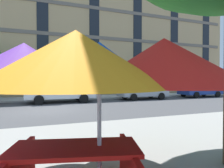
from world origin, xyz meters
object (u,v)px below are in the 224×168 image
(patio_umbrella, at_px, (99,66))
(picnic_table, at_px, (75,166))
(sedan_silver, at_px, (143,89))
(sedan_blue, at_px, (200,88))
(pickup_white, at_px, (58,89))

(patio_umbrella, height_order, picnic_table, patio_umbrella)
(sedan_silver, distance_m, sedan_blue, 6.59)
(pickup_white, distance_m, sedan_silver, 7.46)
(sedan_silver, relative_size, patio_umbrella, 1.19)
(sedan_blue, bearing_deg, patio_umbrella, -139.05)
(pickup_white, xyz_separation_m, picnic_table, (-0.93, -12.63, -0.54))
(sedan_blue, distance_m, picnic_table, 19.60)
(sedan_blue, distance_m, patio_umbrella, 19.40)
(pickup_white, bearing_deg, sedan_blue, -0.00)
(pickup_white, height_order, sedan_silver, pickup_white)
(pickup_white, xyz_separation_m, patio_umbrella, (-0.59, -12.70, 0.88))
(patio_umbrella, bearing_deg, pickup_white, 87.34)
(sedan_silver, bearing_deg, picnic_table, -123.60)
(pickup_white, bearing_deg, patio_umbrella, -92.66)
(picnic_table, bearing_deg, patio_umbrella, -11.42)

